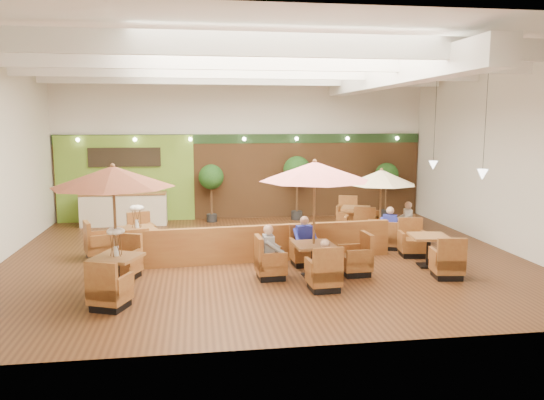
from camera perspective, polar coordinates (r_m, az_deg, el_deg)
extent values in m
plane|color=#381E0F|center=(14.81, -0.88, -6.06)|extent=(14.00, 14.00, 0.00)
cube|color=silver|center=(20.32, -3.08, 5.76)|extent=(14.00, 0.04, 5.50)
cube|color=silver|center=(8.47, 4.30, 1.85)|extent=(14.00, 0.04, 5.50)
cube|color=silver|center=(16.76, 23.65, 4.47)|extent=(0.04, 12.00, 5.50)
cube|color=white|center=(14.44, -0.93, 15.57)|extent=(14.00, 12.00, 0.04)
cube|color=brown|center=(20.35, -3.04, 2.51)|extent=(13.90, 0.10, 3.20)
cube|color=#1E3819|center=(20.24, -3.07, 6.60)|extent=(13.90, 0.12, 0.35)
cube|color=olive|center=(20.37, -15.45, 2.22)|extent=(5.00, 0.08, 3.20)
cube|color=black|center=(20.22, -15.57, 4.45)|extent=(2.60, 0.08, 0.70)
cube|color=white|center=(15.23, 12.60, 12.93)|extent=(0.60, 11.00, 0.60)
cube|color=white|center=(10.47, 1.99, 16.31)|extent=(13.60, 0.12, 0.45)
cube|color=white|center=(13.12, -0.18, 14.74)|extent=(13.60, 0.12, 0.45)
cube|color=white|center=(15.68, -1.55, 13.72)|extent=(13.60, 0.12, 0.45)
cube|color=white|center=(18.36, -2.56, 12.96)|extent=(13.60, 0.12, 0.45)
cylinder|color=black|center=(15.26, 22.02, 8.56)|extent=(0.01, 0.01, 3.20)
cone|color=white|center=(15.32, 21.69, 2.57)|extent=(0.28, 0.28, 0.28)
cylinder|color=black|center=(17.92, 17.17, 8.70)|extent=(0.01, 0.01, 3.20)
cone|color=white|center=(17.98, 16.94, 3.60)|extent=(0.28, 0.28, 0.28)
sphere|color=#FFEAC6|center=(20.35, -20.18, 6.10)|extent=(0.14, 0.14, 0.14)
sphere|color=#FFEAC6|center=(20.04, -14.54, 6.32)|extent=(0.14, 0.14, 0.14)
sphere|color=#FFEAC6|center=(19.92, -8.78, 6.48)|extent=(0.14, 0.14, 0.14)
sphere|color=#FFEAC6|center=(20.01, -3.01, 6.58)|extent=(0.14, 0.14, 0.14)
sphere|color=#FFEAC6|center=(20.29, 2.66, 6.61)|extent=(0.14, 0.14, 0.14)
sphere|color=#FFEAC6|center=(20.76, 8.13, 6.57)|extent=(0.14, 0.14, 0.14)
sphere|color=#FFEAC6|center=(21.41, 13.31, 6.49)|extent=(0.14, 0.14, 0.14)
cube|color=beige|center=(19.74, -15.61, -1.05)|extent=(3.00, 0.70, 1.10)
cube|color=brown|center=(19.65, -15.68, 0.67)|extent=(3.00, 0.75, 0.06)
cube|color=brown|center=(14.16, -0.96, -4.69)|extent=(7.10, 0.75, 0.98)
cube|color=brown|center=(12.06, -16.37, -5.94)|extent=(1.22, 1.22, 0.07)
cylinder|color=black|center=(12.16, -16.30, -7.69)|extent=(0.11, 0.11, 0.72)
cube|color=black|center=(12.27, -16.22, -9.41)|extent=(0.64, 0.64, 0.04)
cube|color=brown|center=(11.20, -17.02, -9.54)|extent=(0.89, 0.89, 0.35)
cube|color=brown|center=(10.84, -16.73, -8.32)|extent=(0.67, 0.36, 0.77)
cube|color=brown|center=(11.30, -18.46, -8.29)|extent=(0.31, 0.59, 0.31)
cube|color=brown|center=(10.98, -15.64, -8.65)|extent=(0.31, 0.59, 0.31)
cube|color=black|center=(11.28, -16.96, -10.76)|extent=(0.79, 0.79, 0.15)
cube|color=brown|center=(13.17, -15.66, -6.76)|extent=(0.89, 0.89, 0.35)
cube|color=brown|center=(13.36, -16.04, -5.11)|extent=(0.67, 0.36, 0.77)
cube|color=brown|center=(12.97, -14.48, -5.96)|extent=(0.31, 0.59, 0.31)
cube|color=brown|center=(13.28, -16.89, -5.72)|extent=(0.31, 0.59, 0.31)
cube|color=black|center=(13.24, -15.62, -7.81)|extent=(0.79, 0.79, 0.15)
cylinder|color=brown|center=(11.93, -16.49, -3.24)|extent=(0.06, 0.06, 2.74)
cone|color=#5F2D1C|center=(11.76, -16.74, 2.44)|extent=(2.63, 2.63, 0.45)
sphere|color=brown|center=(11.74, -16.78, 3.56)|extent=(0.10, 0.10, 0.10)
cylinder|color=silver|center=(12.03, -16.40, -5.28)|extent=(0.10, 0.10, 0.22)
cube|color=brown|center=(12.75, 4.51, -4.83)|extent=(0.99, 0.99, 0.07)
cylinder|color=black|center=(12.85, 4.49, -6.50)|extent=(0.11, 0.11, 0.72)
cube|color=black|center=(12.95, 4.47, -8.14)|extent=(0.52, 0.52, 0.04)
cube|color=brown|center=(11.89, 5.59, -8.13)|extent=(0.72, 0.72, 0.35)
cube|color=brown|center=(11.53, 5.87, -6.97)|extent=(0.69, 0.15, 0.77)
cube|color=brown|center=(11.74, 4.12, -7.22)|extent=(0.12, 0.61, 0.31)
cube|color=brown|center=(11.93, 7.08, -7.01)|extent=(0.12, 0.61, 0.31)
cube|color=black|center=(11.97, 5.58, -9.29)|extent=(0.64, 0.64, 0.15)
cube|color=brown|center=(13.85, 3.53, -5.70)|extent=(0.72, 0.72, 0.35)
cube|color=brown|center=(14.05, 3.38, -4.12)|extent=(0.69, 0.15, 0.77)
cube|color=brown|center=(13.88, 4.81, -4.75)|extent=(0.12, 0.61, 0.31)
cube|color=brown|center=(13.72, 2.25, -4.89)|extent=(0.12, 0.61, 0.31)
cube|color=black|center=(13.91, 3.52, -6.71)|extent=(0.64, 0.64, 0.15)
cube|color=brown|center=(12.68, -0.15, -7.03)|extent=(0.72, 0.72, 0.35)
cube|color=brown|center=(12.62, 1.15, -5.56)|extent=(0.15, 0.69, 0.77)
cube|color=brown|center=(12.93, -0.43, -5.72)|extent=(0.61, 0.12, 0.31)
cube|color=brown|center=(12.33, 0.15, -6.43)|extent=(0.61, 0.12, 0.31)
cube|color=black|center=(12.75, -0.15, -8.12)|extent=(0.64, 0.64, 0.15)
cube|color=brown|center=(13.13, 8.95, -6.59)|extent=(0.72, 0.72, 0.35)
cube|color=brown|center=(12.98, 7.75, -5.24)|extent=(0.15, 0.69, 0.77)
cube|color=brown|center=(12.79, 9.48, -6.00)|extent=(0.61, 0.12, 0.31)
cube|color=brown|center=(13.36, 8.49, -5.34)|extent=(0.61, 0.12, 0.31)
cube|color=black|center=(13.20, 8.92, -7.65)|extent=(0.64, 0.64, 0.15)
cylinder|color=brown|center=(12.63, 4.54, -2.27)|extent=(0.06, 0.06, 2.74)
cone|color=#D26765|center=(12.46, 4.60, 3.11)|extent=(2.63, 2.63, 0.45)
sphere|color=brown|center=(12.44, 4.61, 4.17)|extent=(0.10, 0.10, 0.10)
cube|color=brown|center=(16.63, 11.53, -2.36)|extent=(0.99, 0.99, 0.05)
cylinder|color=black|center=(16.69, 11.50, -3.40)|extent=(0.09, 0.09, 0.58)
cube|color=black|center=(16.76, 11.47, -4.44)|extent=(0.52, 0.52, 0.04)
cube|color=brown|center=(15.94, 12.51, -4.23)|extent=(0.72, 0.72, 0.28)
cube|color=brown|center=(15.72, 13.12, -3.44)|extent=(0.54, 0.30, 0.62)
cube|color=brown|center=(15.91, 11.61, -3.57)|extent=(0.25, 0.48, 0.25)
cube|color=brown|center=(15.89, 13.46, -3.64)|extent=(0.25, 0.48, 0.25)
cube|color=black|center=(15.98, 12.49, -4.94)|extent=(0.64, 0.64, 0.12)
cube|color=brown|center=(17.48, 10.57, -3.04)|extent=(0.72, 0.72, 0.28)
cube|color=brown|center=(17.60, 10.09, -2.07)|extent=(0.54, 0.30, 0.62)
cube|color=brown|center=(17.43, 11.43, -2.51)|extent=(0.25, 0.48, 0.25)
cube|color=brown|center=(17.47, 9.74, -2.44)|extent=(0.25, 0.48, 0.25)
cube|color=black|center=(17.52, 10.55, -3.70)|extent=(0.64, 0.64, 0.12)
cube|color=brown|center=(16.44, 8.73, -3.73)|extent=(0.72, 0.72, 0.28)
cube|color=brown|center=(16.54, 9.36, -2.74)|extent=(0.30, 0.54, 0.62)
cube|color=brown|center=(16.66, 8.84, -2.95)|extent=(0.48, 0.25, 0.25)
cube|color=brown|center=(16.16, 8.65, -3.31)|extent=(0.48, 0.25, 0.25)
cube|color=black|center=(16.49, 8.71, -4.42)|extent=(0.64, 0.64, 0.12)
cube|color=brown|center=(17.01, 14.17, -3.49)|extent=(0.72, 0.72, 0.28)
cube|color=brown|center=(16.79, 13.65, -2.69)|extent=(0.30, 0.54, 0.62)
cube|color=brown|center=(16.72, 14.18, -3.07)|extent=(0.48, 0.25, 0.25)
cube|color=brown|center=(17.22, 14.20, -2.74)|extent=(0.48, 0.25, 0.25)
cube|color=black|center=(17.05, 14.15, -4.16)|extent=(0.64, 0.64, 0.12)
cylinder|color=brown|center=(16.55, 11.58, -0.76)|extent=(0.06, 0.06, 2.21)
cone|color=beige|center=(16.43, 11.68, 2.43)|extent=(2.13, 2.13, 0.45)
sphere|color=brown|center=(16.41, 11.70, 3.23)|extent=(0.10, 0.10, 0.10)
cube|color=brown|center=(15.03, -14.30, -3.03)|extent=(1.19, 1.19, 0.07)
cylinder|color=black|center=(15.11, -14.25, -4.45)|extent=(0.11, 0.11, 0.72)
cube|color=black|center=(15.19, -14.20, -5.86)|extent=(0.63, 0.63, 0.04)
cube|color=brown|center=(14.12, -14.67, -5.70)|extent=(0.87, 0.87, 0.35)
cube|color=brown|center=(13.79, -15.24, -4.65)|extent=(0.68, 0.33, 0.77)
cube|color=brown|center=(14.00, -15.97, -4.95)|extent=(0.29, 0.60, 0.31)
cube|color=brown|center=(14.14, -13.45, -4.72)|extent=(0.29, 0.60, 0.31)
cube|color=black|center=(14.18, -14.63, -6.68)|extent=(0.77, 0.77, 0.15)
cube|color=brown|center=(16.13, -13.86, -3.89)|extent=(0.87, 0.87, 0.35)
cube|color=brown|center=(16.32, -13.48, -2.56)|extent=(0.68, 0.33, 0.77)
cube|color=brown|center=(16.16, -12.80, -3.04)|extent=(0.29, 0.60, 0.31)
cube|color=brown|center=(16.02, -14.99, -3.22)|extent=(0.29, 0.60, 0.31)
cube|color=black|center=(16.19, -13.83, -4.76)|extent=(0.77, 0.77, 0.15)
cube|color=brown|center=(15.27, -18.14, -4.77)|extent=(0.87, 0.87, 0.35)
cube|color=brown|center=(15.06, -17.25, -3.63)|extent=(0.33, 0.68, 0.77)
cube|color=brown|center=(15.53, -18.38, -3.74)|extent=(0.60, 0.29, 0.31)
cube|color=brown|center=(14.92, -17.96, -4.21)|extent=(0.60, 0.29, 0.31)
cube|color=black|center=(15.33, -18.09, -5.69)|extent=(0.77, 0.77, 0.15)
cylinder|color=silver|center=(15.00, -14.32, -2.49)|extent=(0.10, 0.10, 0.22)
cube|color=brown|center=(14.20, 16.54, -3.79)|extent=(1.05, 1.05, 0.07)
cylinder|color=black|center=(14.29, 16.47, -5.29)|extent=(0.11, 0.11, 0.72)
cube|color=black|center=(14.38, 16.41, -6.77)|extent=(0.55, 0.55, 0.04)
cube|color=brown|center=(13.40, 18.32, -6.62)|extent=(0.76, 0.76, 0.35)
cube|color=brown|center=(13.10, 19.08, -5.53)|extent=(0.69, 0.20, 0.76)
cube|color=brown|center=(13.25, 17.06, -5.76)|extent=(0.17, 0.61, 0.31)
cube|color=brown|center=(13.45, 19.64, -5.67)|extent=(0.17, 0.61, 0.31)
cube|color=black|center=(13.47, 18.27, -7.65)|extent=(0.68, 0.68, 0.15)
cube|color=brown|center=(15.23, 14.84, -4.67)|extent=(0.76, 0.76, 0.35)
cube|color=brown|center=(15.40, 14.34, -3.26)|extent=(0.69, 0.20, 0.76)
cube|color=brown|center=(15.27, 16.02, -3.84)|extent=(0.17, 0.61, 0.31)
cube|color=brown|center=(15.10, 13.71, -3.89)|extent=(0.17, 0.61, 0.31)
cube|color=black|center=(15.28, 14.80, -5.59)|extent=(0.68, 0.68, 0.15)
cube|color=brown|center=(18.25, 9.00, -0.87)|extent=(1.20, 1.20, 0.07)
cylinder|color=black|center=(18.31, 8.97, -2.04)|extent=(0.11, 0.11, 0.72)
cube|color=black|center=(18.39, 8.94, -3.21)|extent=(0.64, 0.64, 0.04)
cube|color=brown|center=(17.36, 9.97, -2.90)|extent=(0.88, 0.88, 0.35)
cube|color=brown|center=(17.09, 10.60, -1.99)|extent=(0.67, 0.35, 0.76)
cube|color=brown|center=(17.34, 8.95, -2.16)|extent=(0.30, 0.59, 0.30)
cube|color=brown|center=(17.30, 11.03, -2.24)|extent=(0.30, 0.59, 0.30)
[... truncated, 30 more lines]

